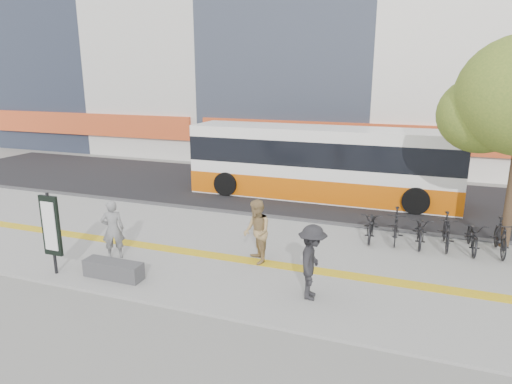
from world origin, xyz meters
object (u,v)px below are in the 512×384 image
(bus, at_px, (321,165))
(pedestrian_tan, at_px, (257,232))
(bench, at_px, (114,269))
(pedestrian_dark, at_px, (312,262))
(signboard, at_px, (51,227))
(seated_woman, at_px, (113,229))

(bus, xyz_separation_m, pedestrian_tan, (-0.16, -7.50, -0.48))
(bench, distance_m, pedestrian_dark, 5.12)
(signboard, distance_m, bus, 11.13)
(bus, bearing_deg, pedestrian_tan, -91.23)
(bus, height_order, seated_woman, bus)
(seated_woman, bearing_deg, signboard, 26.90)
(signboard, bearing_deg, seated_woman, 60.43)
(pedestrian_dark, bearing_deg, bus, 5.21)
(bench, xyz_separation_m, signboard, (-1.60, -0.31, 1.06))
(pedestrian_tan, bearing_deg, bus, 144.15)
(signboard, distance_m, pedestrian_dark, 6.72)
(bus, xyz_separation_m, pedestrian_dark, (1.74, -8.99, -0.48))
(bench, bearing_deg, pedestrian_tan, 35.22)
(bus, height_order, pedestrian_tan, bus)
(bench, distance_m, bus, 10.30)
(bench, distance_m, signboard, 1.94)
(signboard, bearing_deg, pedestrian_dark, 8.69)
(bench, distance_m, pedestrian_tan, 3.88)
(seated_woman, distance_m, pedestrian_tan, 4.07)
(seated_woman, bearing_deg, bus, -148.94)
(signboard, distance_m, seated_woman, 1.68)
(pedestrian_tan, height_order, pedestrian_dark, pedestrian_tan)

